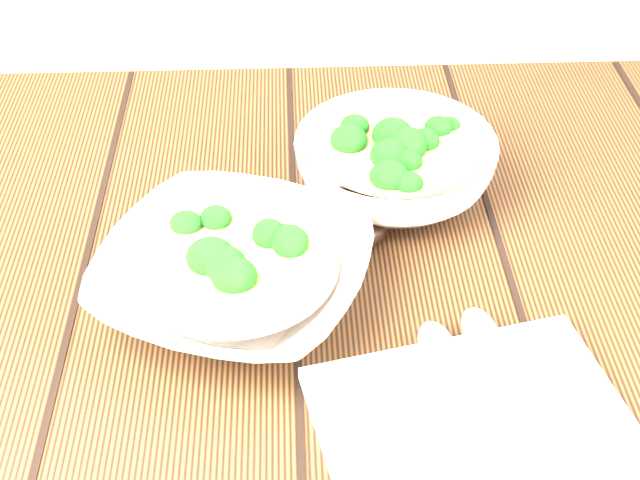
% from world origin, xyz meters
% --- Properties ---
extents(table, '(1.20, 0.80, 0.75)m').
position_xyz_m(table, '(0.00, 0.00, 0.63)').
color(table, '#3A2210').
rests_on(table, ground).
extents(soup_bowl_front, '(0.30, 0.30, 0.07)m').
position_xyz_m(soup_bowl_front, '(-0.07, -0.03, 0.78)').
color(soup_bowl_front, silver).
rests_on(soup_bowl_front, table).
extents(soup_bowl_back, '(0.27, 0.27, 0.07)m').
position_xyz_m(soup_bowl_back, '(0.08, 0.13, 0.79)').
color(soup_bowl_back, silver).
rests_on(soup_bowl_back, table).
extents(trivet, '(0.10, 0.10, 0.02)m').
position_xyz_m(trivet, '(0.03, 0.07, 0.76)').
color(trivet, black).
rests_on(trivet, table).
extents(napkin, '(0.28, 0.24, 0.01)m').
position_xyz_m(napkin, '(0.12, -0.19, 0.76)').
color(napkin, beige).
rests_on(napkin, table).
extents(spoon_left, '(0.04, 0.20, 0.01)m').
position_xyz_m(spoon_left, '(0.10, -0.14, 0.77)').
color(spoon_left, '#A8A194').
rests_on(spoon_left, napkin).
extents(spoon_right, '(0.04, 0.20, 0.01)m').
position_xyz_m(spoon_right, '(0.14, -0.13, 0.77)').
color(spoon_right, '#A8A194').
rests_on(spoon_right, napkin).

